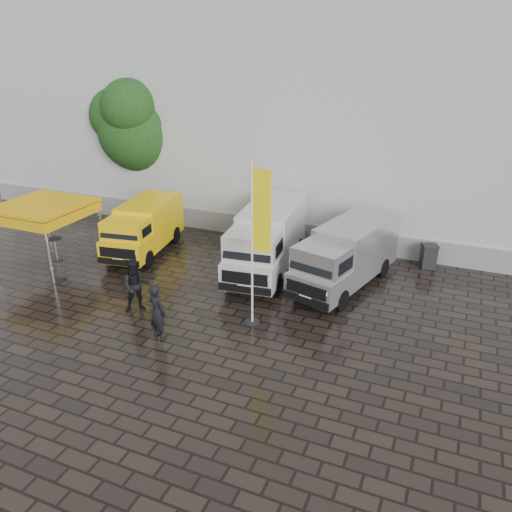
{
  "coord_description": "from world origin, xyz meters",
  "views": [
    {
      "loc": [
        5.67,
        -13.15,
        8.68
      ],
      "look_at": [
        -0.78,
        2.2,
        1.6
      ],
      "focal_mm": 35.0,
      "sensor_mm": 36.0,
      "label": 1
    }
  ],
  "objects_px": {
    "cocktail_table": "(56,249)",
    "wheelie_bin": "(429,256)",
    "van_silver": "(346,257)",
    "person_tent": "(136,286)",
    "flagpole": "(257,237)",
    "person_front": "(157,312)",
    "van_white": "(267,241)",
    "canopy_tent": "(42,207)",
    "van_yellow": "(144,229)"
  },
  "relations": [
    {
      "from": "van_yellow",
      "to": "person_tent",
      "type": "distance_m",
      "value": 5.4
    },
    {
      "from": "van_silver",
      "to": "van_yellow",
      "type": "bearing_deg",
      "value": -164.54
    },
    {
      "from": "van_silver",
      "to": "canopy_tent",
      "type": "distance_m",
      "value": 12.52
    },
    {
      "from": "cocktail_table",
      "to": "person_front",
      "type": "xyz_separation_m",
      "value": [
        7.56,
        -3.61,
        0.44
      ]
    },
    {
      "from": "flagpole",
      "to": "van_white",
      "type": "bearing_deg",
      "value": 107.43
    },
    {
      "from": "flagpole",
      "to": "cocktail_table",
      "type": "xyz_separation_m",
      "value": [
        -10.12,
        1.57,
        -2.61
      ]
    },
    {
      "from": "canopy_tent",
      "to": "cocktail_table",
      "type": "distance_m",
      "value": 2.01
    },
    {
      "from": "cocktail_table",
      "to": "wheelie_bin",
      "type": "height_order",
      "value": "wheelie_bin"
    },
    {
      "from": "person_front",
      "to": "person_tent",
      "type": "height_order",
      "value": "person_tent"
    },
    {
      "from": "van_silver",
      "to": "wheelie_bin",
      "type": "bearing_deg",
      "value": 62.27
    },
    {
      "from": "van_silver",
      "to": "flagpole",
      "type": "xyz_separation_m",
      "value": [
        -2.01,
        -3.94,
        1.9
      ]
    },
    {
      "from": "cocktail_table",
      "to": "wheelie_bin",
      "type": "relative_size",
      "value": 0.99
    },
    {
      "from": "van_silver",
      "to": "person_tent",
      "type": "bearing_deg",
      "value": -128.27
    },
    {
      "from": "canopy_tent",
      "to": "flagpole",
      "type": "height_order",
      "value": "flagpole"
    },
    {
      "from": "wheelie_bin",
      "to": "person_tent",
      "type": "distance_m",
      "value": 12.01
    },
    {
      "from": "van_yellow",
      "to": "person_front",
      "type": "xyz_separation_m",
      "value": [
        4.51,
        -5.85,
        -0.17
      ]
    },
    {
      "from": "van_white",
      "to": "flagpole",
      "type": "distance_m",
      "value": 4.66
    },
    {
      "from": "van_yellow",
      "to": "cocktail_table",
      "type": "distance_m",
      "value": 3.83
    },
    {
      "from": "canopy_tent",
      "to": "person_front",
      "type": "distance_m",
      "value": 8.42
    },
    {
      "from": "van_white",
      "to": "canopy_tent",
      "type": "xyz_separation_m",
      "value": [
        -8.87,
        -2.85,
        1.18
      ]
    },
    {
      "from": "van_yellow",
      "to": "van_silver",
      "type": "xyz_separation_m",
      "value": [
        9.07,
        0.13,
        0.1
      ]
    },
    {
      "from": "van_white",
      "to": "van_silver",
      "type": "height_order",
      "value": "van_white"
    },
    {
      "from": "van_silver",
      "to": "cocktail_table",
      "type": "relative_size",
      "value": 5.54
    },
    {
      "from": "person_tent",
      "to": "van_silver",
      "type": "bearing_deg",
      "value": 1.69
    },
    {
      "from": "flagpole",
      "to": "wheelie_bin",
      "type": "distance_m",
      "value": 8.95
    },
    {
      "from": "van_yellow",
      "to": "cocktail_table",
      "type": "bearing_deg",
      "value": -152.83
    },
    {
      "from": "van_white",
      "to": "wheelie_bin",
      "type": "height_order",
      "value": "van_white"
    },
    {
      "from": "wheelie_bin",
      "to": "van_silver",
      "type": "bearing_deg",
      "value": -151.7
    },
    {
      "from": "flagpole",
      "to": "person_front",
      "type": "height_order",
      "value": "flagpole"
    },
    {
      "from": "van_silver",
      "to": "canopy_tent",
      "type": "xyz_separation_m",
      "value": [
        -12.16,
        -2.69,
        1.27
      ]
    },
    {
      "from": "van_yellow",
      "to": "person_front",
      "type": "distance_m",
      "value": 7.38
    },
    {
      "from": "cocktail_table",
      "to": "person_tent",
      "type": "xyz_separation_m",
      "value": [
        5.88,
        -2.36,
        0.46
      ]
    },
    {
      "from": "canopy_tent",
      "to": "person_front",
      "type": "relative_size",
      "value": 1.74
    },
    {
      "from": "van_silver",
      "to": "flagpole",
      "type": "distance_m",
      "value": 4.81
    },
    {
      "from": "van_yellow",
      "to": "wheelie_bin",
      "type": "distance_m",
      "value": 12.36
    },
    {
      "from": "person_tent",
      "to": "van_yellow",
      "type": "bearing_deg",
      "value": 86.16
    },
    {
      "from": "flagpole",
      "to": "person_front",
      "type": "relative_size",
      "value": 2.9
    },
    {
      "from": "person_tent",
      "to": "canopy_tent",
      "type": "bearing_deg",
      "value": 125.58
    },
    {
      "from": "van_white",
      "to": "canopy_tent",
      "type": "height_order",
      "value": "canopy_tent"
    },
    {
      "from": "cocktail_table",
      "to": "person_tent",
      "type": "distance_m",
      "value": 6.35
    },
    {
      "from": "flagpole",
      "to": "cocktail_table",
      "type": "bearing_deg",
      "value": 171.16
    },
    {
      "from": "van_yellow",
      "to": "flagpole",
      "type": "xyz_separation_m",
      "value": [
        7.06,
        -3.81,
        2.0
      ]
    },
    {
      "from": "person_front",
      "to": "person_tent",
      "type": "relative_size",
      "value": 0.99
    },
    {
      "from": "van_white",
      "to": "flagpole",
      "type": "height_order",
      "value": "flagpole"
    },
    {
      "from": "van_silver",
      "to": "person_tent",
      "type": "height_order",
      "value": "van_silver"
    },
    {
      "from": "person_front",
      "to": "cocktail_table",
      "type": "bearing_deg",
      "value": -5.1
    },
    {
      "from": "van_yellow",
      "to": "cocktail_table",
      "type": "relative_size",
      "value": 4.78
    },
    {
      "from": "van_white",
      "to": "van_silver",
      "type": "bearing_deg",
      "value": -9.28
    },
    {
      "from": "canopy_tent",
      "to": "flagpole",
      "type": "relative_size",
      "value": 0.6
    },
    {
      "from": "van_white",
      "to": "canopy_tent",
      "type": "bearing_deg",
      "value": -168.66
    }
  ]
}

